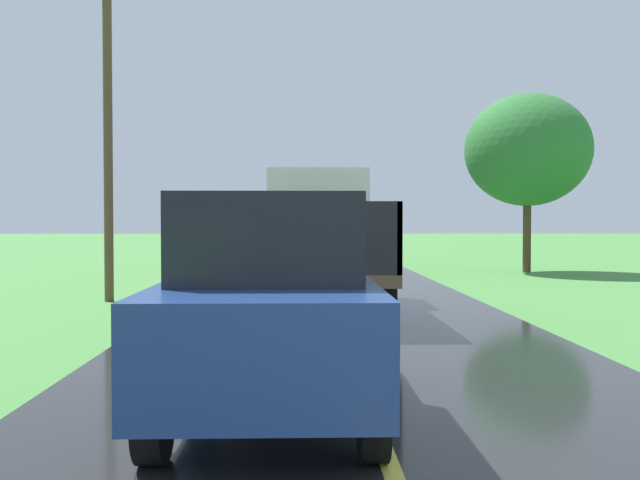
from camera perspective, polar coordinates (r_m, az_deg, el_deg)
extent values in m
cube|color=#2D2D30|center=(13.19, -0.03, -3.25)|extent=(0.90, 5.51, 0.24)
cube|color=brown|center=(13.17, -0.03, -2.39)|extent=(2.30, 5.80, 0.20)
cube|color=silver|center=(15.09, -0.22, 2.10)|extent=(2.10, 1.90, 1.90)
cube|color=black|center=(16.05, -0.30, 3.25)|extent=(1.79, 0.02, 0.76)
cube|color=#232328|center=(12.19, -5.13, 0.35)|extent=(0.08, 3.85, 1.10)
cube|color=#232328|center=(12.25, 5.29, 0.36)|extent=(0.08, 3.85, 1.10)
cube|color=#232328|center=(10.29, 0.40, 0.14)|extent=(2.30, 0.08, 1.10)
cube|color=#232328|center=(14.05, -0.12, 0.51)|extent=(2.30, 0.08, 1.10)
cylinder|color=black|center=(15.00, -4.23, -3.06)|extent=(0.28, 1.00, 1.00)
cylinder|color=black|center=(15.05, 3.80, -3.05)|extent=(0.28, 1.00, 1.00)
cylinder|color=black|center=(11.62, -5.01, -4.40)|extent=(0.28, 1.00, 1.00)
cylinder|color=black|center=(11.69, 5.35, -4.37)|extent=(0.28, 1.00, 1.00)
ellipsoid|color=#A9C031|center=(11.17, -2.60, 0.04)|extent=(0.55, 0.61, 0.41)
ellipsoid|color=#A7BF31|center=(11.05, -3.71, -1.54)|extent=(0.43, 0.44, 0.40)
ellipsoid|color=#B1CA2E|center=(12.49, -2.86, 0.16)|extent=(0.52, 0.57, 0.44)
ellipsoid|color=#ACC31E|center=(12.40, -3.23, -1.22)|extent=(0.57, 0.55, 0.42)
ellipsoid|color=#99CE31|center=(10.67, 4.38, -1.75)|extent=(0.55, 0.65, 0.51)
ellipsoid|color=#A3CD32|center=(11.50, -3.33, -1.47)|extent=(0.45, 0.58, 0.48)
ellipsoid|color=#A8C127|center=(13.64, 2.63, 0.25)|extent=(0.47, 0.54, 0.39)
ellipsoid|color=#ABB72A|center=(12.47, 0.30, 0.16)|extent=(0.46, 0.42, 0.37)
ellipsoid|color=#A2B92E|center=(12.22, -2.50, 0.06)|extent=(0.51, 0.53, 0.42)
ellipsoid|color=#A3C122|center=(12.62, -3.92, -1.36)|extent=(0.44, 0.47, 0.40)
cube|color=#2D2D30|center=(27.52, -1.68, -0.76)|extent=(0.90, 5.51, 0.24)
cube|color=brown|center=(27.51, -1.68, -0.35)|extent=(2.30, 5.80, 0.20)
cube|color=#197A4C|center=(29.45, -1.67, 1.82)|extent=(2.10, 1.90, 1.90)
cube|color=black|center=(30.41, -1.67, 2.44)|extent=(1.79, 0.02, 0.76)
cube|color=maroon|center=(26.55, -4.08, 0.98)|extent=(0.08, 3.85, 1.10)
cube|color=maroon|center=(26.54, 0.71, 0.99)|extent=(0.08, 3.85, 1.10)
cube|color=maroon|center=(24.64, -1.69, 0.95)|extent=(2.30, 0.08, 1.10)
cube|color=maroon|center=(28.41, -1.68, 1.02)|extent=(2.30, 0.08, 1.10)
cylinder|color=black|center=(29.34, -3.72, -0.82)|extent=(0.28, 1.00, 1.00)
cylinder|color=black|center=(29.34, 0.38, -0.82)|extent=(0.28, 1.00, 1.00)
cylinder|color=black|center=(25.95, -4.01, -1.13)|extent=(0.28, 1.00, 1.00)
cylinder|color=black|center=(25.95, 0.63, -1.12)|extent=(0.28, 1.00, 1.00)
ellipsoid|color=#9DB82F|center=(27.08, -0.40, 0.15)|extent=(0.46, 0.58, 0.48)
ellipsoid|color=#A0CF34|center=(27.53, -0.21, 1.59)|extent=(0.60, 0.62, 0.46)
ellipsoid|color=#9CB929|center=(26.82, -0.53, 0.25)|extent=(0.42, 0.43, 0.52)
ellipsoid|color=#9FCF29|center=(25.51, -1.03, 0.91)|extent=(0.45, 0.55, 0.51)
ellipsoid|color=#ADCF21|center=(26.02, -0.67, 0.79)|extent=(0.45, 0.52, 0.37)
ellipsoid|color=#A6C230|center=(26.02, -0.17, 1.60)|extent=(0.45, 0.50, 0.42)
cylinder|color=brown|center=(16.20, -16.98, 8.02)|extent=(0.20, 0.20, 7.26)
cylinder|color=#4C3823|center=(25.32, 16.59, 0.31)|extent=(0.28, 0.28, 2.54)
ellipsoid|color=#2D7033|center=(25.44, 16.65, 7.09)|extent=(4.34, 4.34, 3.90)
cube|color=navy|center=(6.20, -4.00, -6.66)|extent=(1.70, 4.10, 0.80)
cube|color=black|center=(5.94, -4.10, 0.24)|extent=(1.44, 2.05, 0.70)
cylinder|color=black|center=(7.60, -9.46, -8.94)|extent=(0.20, 0.64, 0.64)
cylinder|color=black|center=(7.55, 2.34, -9.00)|extent=(0.20, 0.64, 0.64)
cylinder|color=black|center=(5.16, -13.46, -14.01)|extent=(0.20, 0.64, 0.64)
cylinder|color=black|center=(5.08, 4.35, -14.22)|extent=(0.20, 0.64, 0.64)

